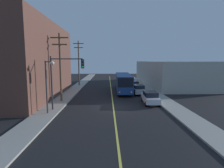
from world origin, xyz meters
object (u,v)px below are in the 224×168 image
Objects in this scene: parked_car_white at (150,97)px; parked_car_silver at (139,89)px; traffic_signal_left_corner at (65,73)px; city_bus at (123,82)px; utility_pole_mid at (79,61)px; utility_pole_near at (60,64)px; street_lamp_left at (48,79)px; parked_car_red at (134,85)px.

parked_car_silver is at bearing 92.82° from parked_car_white.
traffic_signal_left_corner reaches higher than parked_car_white.
parked_car_white is 1.01× the size of parked_car_silver.
city_bus is 2.76× the size of parked_car_silver.
utility_pole_near is at bearing -89.49° from utility_pole_mid.
traffic_signal_left_corner is (-7.61, -12.91, 2.49)m from city_bus.
utility_pole_mid is (-0.15, 16.79, 0.43)m from utility_pole_near.
parked_car_silver is 16.58m from street_lamp_left.
parked_car_silver is 0.74× the size of traffic_signal_left_corner.
traffic_signal_left_corner reaches higher than parked_car_silver.
utility_pole_mid reaches higher than parked_car_silver.
utility_pole_near is at bearing -138.29° from city_bus.
parked_car_white is 0.45× the size of utility_pole_mid.
utility_pole_mid is at bearing 90.51° from utility_pole_near.
city_bus is 3.76m from parked_car_silver.
parked_car_silver is 0.44× the size of utility_pole_mid.
city_bus reaches higher than parked_car_red.
parked_car_white is (2.75, -9.75, -0.98)m from city_bus.
parked_car_white is 0.74× the size of traffic_signal_left_corner.
traffic_signal_left_corner is at bearing -163.03° from parked_car_white.
utility_pole_near is at bearing -154.56° from parked_car_silver.
parked_car_red is at bearing 57.70° from traffic_signal_left_corner.
street_lamp_left reaches higher than parked_car_silver.
utility_pole_near reaches higher than city_bus.
city_bus is at bearing 59.48° from traffic_signal_left_corner.
city_bus is 2.76× the size of parked_car_red.
utility_pole_mid is 1.67× the size of traffic_signal_left_corner.
street_lamp_left reaches higher than city_bus.
city_bus is 2.04× the size of traffic_signal_left_corner.
utility_pole_mid is at bearing 136.63° from parked_car_silver.
parked_car_white is at bearing -74.24° from city_bus.
city_bus reaches higher than parked_car_white.
parked_car_red is at bearing 56.56° from street_lamp_left.
utility_pole_mid is (-9.47, 8.49, 3.83)m from city_bus.
parked_car_silver is at bearing 45.48° from traffic_signal_left_corner.
parked_car_white is 0.81× the size of street_lamp_left.
parked_car_white is 11.37m from traffic_signal_left_corner.
city_bus is 17.08m from street_lamp_left.
parked_car_red is (0.04, 5.72, 0.00)m from parked_car_silver.
parked_car_white is 12.92m from utility_pole_near.
city_bus is at bearing 105.76° from parked_car_white.
traffic_signal_left_corner is at bearing 45.94° from street_lamp_left.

